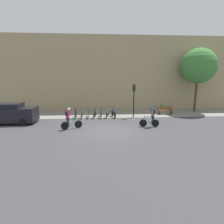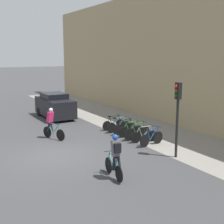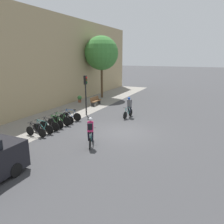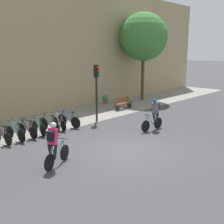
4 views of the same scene
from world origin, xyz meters
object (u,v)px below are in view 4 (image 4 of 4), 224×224
(parked_bike_2, at_px, (28,130))
(parked_bike_3, at_px, (39,127))
(parked_bike_1, at_px, (15,133))
(cyclist_pink, at_px, (54,143))
(parked_bike_6, at_px, (69,120))
(cyclist_grey, at_px, (154,113))
(bench, at_px, (123,103))
(potted_plant, at_px, (105,99))
(parked_bike_4, at_px, (49,124))
(parked_bike_0, at_px, (3,136))
(traffic_light_pole, at_px, (96,82))
(parked_bike_5, at_px, (59,123))

(parked_bike_2, relative_size, parked_bike_3, 1.02)
(parked_bike_1, height_order, parked_bike_3, parked_bike_1)
(cyclist_pink, bearing_deg, parked_bike_6, 46.26)
(cyclist_grey, distance_m, parked_bike_1, 7.34)
(cyclist_grey, relative_size, parked_bike_3, 1.11)
(bench, relative_size, potted_plant, 2.20)
(parked_bike_6, bearing_deg, parked_bike_1, -179.98)
(cyclist_pink, xyz_separation_m, parked_bike_2, (1.27, 4.09, -0.56))
(cyclist_pink, height_order, parked_bike_2, cyclist_pink)
(parked_bike_4, bearing_deg, parked_bike_0, -179.98)
(cyclist_grey, bearing_deg, parked_bike_2, 144.86)
(traffic_light_pole, bearing_deg, parked_bike_0, 178.46)
(parked_bike_3, distance_m, parked_bike_6, 1.98)
(parked_bike_1, xyz_separation_m, potted_plant, (9.70, 3.32, 0.05))
(cyclist_pink, bearing_deg, parked_bike_2, 72.76)
(bench, bearing_deg, parked_bike_1, -173.65)
(parked_bike_3, bearing_deg, parked_bike_0, -179.99)
(cyclist_pink, distance_m, parked_bike_5, 5.25)
(parked_bike_2, xyz_separation_m, bench, (8.59, 1.03, 0.08))
(parked_bike_0, distance_m, parked_bike_5, 3.30)
(parked_bike_2, height_order, parked_bike_3, parked_bike_2)
(parked_bike_1, relative_size, traffic_light_pole, 0.49)
(cyclist_grey, height_order, parked_bike_5, cyclist_grey)
(cyclist_grey, distance_m, traffic_light_pole, 4.09)
(bench, bearing_deg, potted_plant, 78.93)
(parked_bike_6, relative_size, potted_plant, 2.16)
(parked_bike_1, relative_size, parked_bike_5, 1.08)
(parked_bike_2, xyz_separation_m, parked_bike_5, (1.98, -0.00, -0.01))
(cyclist_pink, xyz_separation_m, parked_bike_4, (2.59, 4.09, -0.53))
(cyclist_pink, xyz_separation_m, parked_bike_0, (-0.05, 4.09, -0.56))
(cyclist_grey, bearing_deg, cyclist_pink, -178.38)
(cyclist_grey, distance_m, parked_bike_2, 6.79)
(cyclist_grey, distance_m, parked_bike_5, 5.30)
(parked_bike_0, relative_size, parked_bike_5, 1.02)
(parked_bike_4, height_order, potted_plant, parked_bike_4)
(parked_bike_5, height_order, bench, parked_bike_5)
(parked_bike_3, relative_size, parked_bike_6, 0.95)
(parked_bike_1, bearing_deg, cyclist_pink, -98.47)
(cyclist_grey, xyz_separation_m, parked_bike_4, (-4.21, 3.90, -0.53))
(parked_bike_4, bearing_deg, bench, 8.05)
(parked_bike_0, bearing_deg, traffic_light_pole, -1.54)
(parked_bike_1, bearing_deg, traffic_light_pole, -1.72)
(cyclist_pink, relative_size, cyclist_grey, 1.00)
(parked_bike_6, bearing_deg, parked_bike_2, -180.00)
(parked_bike_3, distance_m, potted_plant, 9.01)
(bench, bearing_deg, parked_bike_4, -171.95)
(parked_bike_4, xyz_separation_m, parked_bike_5, (0.66, -0.00, -0.03))
(parked_bike_4, bearing_deg, parked_bike_1, -179.96)
(cyclist_grey, height_order, parked_bike_6, cyclist_grey)
(traffic_light_pole, bearing_deg, cyclist_pink, -146.78)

